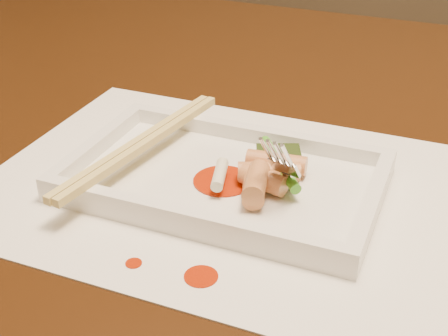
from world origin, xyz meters
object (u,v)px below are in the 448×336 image
at_px(chopstick_a, 137,143).
at_px(plate_base, 224,182).
at_px(fork, 317,103).
at_px(placemat, 224,187).
at_px(table, 323,240).

bearing_deg(chopstick_a, plate_base, 0.00).
bearing_deg(fork, placemat, -165.58).
height_order(chopstick_a, fork, fork).
distance_m(chopstick_a, fork, 0.16).
relative_size(chopstick_a, fork, 1.56).
relative_size(table, plate_base, 5.38).
height_order(table, plate_base, plate_base).
distance_m(placemat, chopstick_a, 0.09).
xyz_separation_m(placemat, fork, (0.07, 0.02, 0.08)).
height_order(plate_base, fork, fork).
distance_m(plate_base, chopstick_a, 0.08).
height_order(placemat, plate_base, plate_base).
height_order(table, placemat, placemat).
relative_size(placemat, plate_base, 1.54).
bearing_deg(table, plate_base, -126.30).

